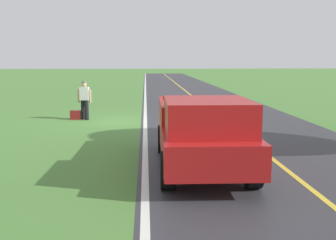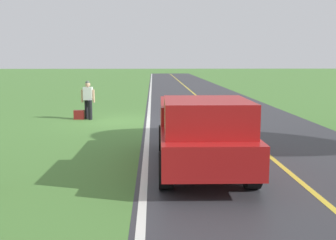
{
  "view_description": "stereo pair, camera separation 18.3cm",
  "coord_description": "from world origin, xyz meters",
  "views": [
    {
      "loc": [
        -1.39,
        17.42,
        2.69
      ],
      "look_at": [
        -1.94,
        7.52,
        1.18
      ],
      "focal_mm": 42.7,
      "sensor_mm": 36.0,
      "label": 1
    },
    {
      "loc": [
        -1.57,
        17.43,
        2.69
      ],
      "look_at": [
        -1.94,
        7.52,
        1.18
      ],
      "focal_mm": 42.7,
      "sensor_mm": 36.0,
      "label": 2
    }
  ],
  "objects": [
    {
      "name": "lane_edge_line",
      "position": [
        -1.36,
        0.0,
        0.01
      ],
      "size": [
        0.16,
        117.6,
        0.0
      ],
      "primitive_type": "cube",
      "color": "silver",
      "rests_on": "ground"
    },
    {
      "name": "suitcase_carried",
      "position": [
        1.78,
        -0.6,
        0.21
      ],
      "size": [
        0.47,
        0.24,
        0.42
      ],
      "primitive_type": "cube",
      "rotation": [
        0.0,
        0.0,
        1.49
      ],
      "color": "maroon",
      "rests_on": "ground"
    },
    {
      "name": "pickup_truck_passing",
      "position": [
        -2.75,
        7.95,
        0.97
      ],
      "size": [
        2.16,
        5.43,
        1.82
      ],
      "color": "#B21919",
      "rests_on": "ground"
    },
    {
      "name": "lane_centre_line",
      "position": [
        -4.83,
        0.0,
        0.01
      ],
      "size": [
        0.14,
        117.6,
        0.0
      ],
      "primitive_type": "cube",
      "color": "gold",
      "rests_on": "ground"
    },
    {
      "name": "hitchhiker_walking",
      "position": [
        1.35,
        -0.64,
        0.98
      ],
      "size": [
        0.62,
        0.53,
        1.75
      ],
      "color": "black",
      "rests_on": "ground"
    },
    {
      "name": "ground_plane",
      "position": [
        0.0,
        0.0,
        0.0
      ],
      "size": [
        200.0,
        200.0,
        0.0
      ],
      "primitive_type": "plane",
      "color": "#4C7F38"
    },
    {
      "name": "road_surface",
      "position": [
        -4.83,
        0.0,
        0.0
      ],
      "size": [
        7.3,
        120.0,
        0.0
      ],
      "primitive_type": "cube",
      "color": "#333338",
      "rests_on": "ground"
    }
  ]
}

